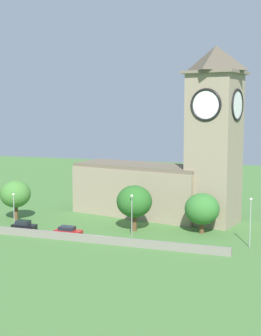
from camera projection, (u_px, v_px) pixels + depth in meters
ground_plane at (133, 220)px, 93.34m from camera, size 200.00×200.00×0.00m
church at (172, 166)px, 93.75m from camera, size 34.64×16.71×32.21m
quay_barrier at (98, 239)px, 77.25m from camera, size 41.75×0.70×1.19m
car_black at (24, 226)px, 84.65m from camera, size 4.20×2.35×1.90m
car_red at (68, 231)px, 81.37m from camera, size 4.57×2.32×1.67m
streetlamp_west_end at (14, 204)px, 87.97m from camera, size 0.44×0.44×6.02m
streetlamp_west_mid at (132, 208)px, 81.07m from camera, size 0.44×0.44×7.02m
streetlamp_central at (251, 215)px, 74.44m from camera, size 0.44×0.44×7.69m
tree_by_tower at (134, 202)px, 84.54m from camera, size 6.16×6.16×7.97m
tree_churchyard at (202, 209)px, 82.95m from camera, size 5.92×5.92×6.90m
tree_riverside_east at (15, 194)px, 92.99m from camera, size 5.77×5.77×7.61m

